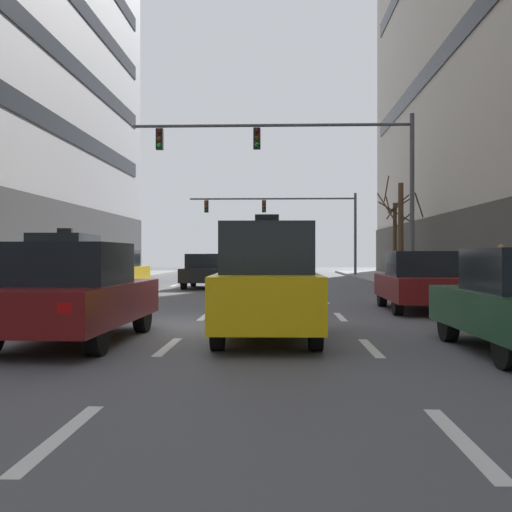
# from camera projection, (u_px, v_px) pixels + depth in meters

# --- Properties ---
(ground_plane) EXTENTS (120.00, 120.00, 0.00)m
(ground_plane) POSITION_uv_depth(u_px,v_px,m) (193.00, 326.00, 13.16)
(ground_plane) COLOR #515156
(lane_stripe_l1_s4) EXTENTS (0.16, 2.00, 0.01)m
(lane_stripe_l1_s4) POSITION_uv_depth(u_px,v_px,m) (71.00, 316.00, 15.28)
(lane_stripe_l1_s4) COLOR silver
(lane_stripe_l1_s4) RESTS_ON ground
(lane_stripe_l1_s5) EXTENTS (0.16, 2.00, 0.01)m
(lane_stripe_l1_s5) POSITION_uv_depth(u_px,v_px,m) (122.00, 301.00, 20.28)
(lane_stripe_l1_s5) COLOR silver
(lane_stripe_l1_s5) RESTS_ON ground
(lane_stripe_l1_s6) EXTENTS (0.16, 2.00, 0.01)m
(lane_stripe_l1_s6) POSITION_uv_depth(u_px,v_px,m) (153.00, 292.00, 25.27)
(lane_stripe_l1_s6) COLOR silver
(lane_stripe_l1_s6) RESTS_ON ground
(lane_stripe_l1_s7) EXTENTS (0.16, 2.00, 0.01)m
(lane_stripe_l1_s7) POSITION_uv_depth(u_px,v_px,m) (174.00, 285.00, 30.27)
(lane_stripe_l1_s7) COLOR silver
(lane_stripe_l1_s7) RESTS_ON ground
(lane_stripe_l1_s8) EXTENTS (0.16, 2.00, 0.01)m
(lane_stripe_l1_s8) POSITION_uv_depth(u_px,v_px,m) (189.00, 281.00, 35.27)
(lane_stripe_l1_s8) COLOR silver
(lane_stripe_l1_s8) RESTS_ON ground
(lane_stripe_l1_s9) EXTENTS (0.16, 2.00, 0.01)m
(lane_stripe_l1_s9) POSITION_uv_depth(u_px,v_px,m) (200.00, 278.00, 40.26)
(lane_stripe_l1_s9) COLOR silver
(lane_stripe_l1_s9) RESTS_ON ground
(lane_stripe_l1_s10) EXTENTS (0.16, 2.00, 0.01)m
(lane_stripe_l1_s10) POSITION_uv_depth(u_px,v_px,m) (209.00, 275.00, 45.26)
(lane_stripe_l1_s10) COLOR silver
(lane_stripe_l1_s10) RESTS_ON ground
(lane_stripe_l2_s2) EXTENTS (0.16, 2.00, 0.01)m
(lane_stripe_l2_s2) POSITION_uv_depth(u_px,v_px,m) (61.00, 436.00, 5.16)
(lane_stripe_l2_s2) COLOR silver
(lane_stripe_l2_s2) RESTS_ON ground
(lane_stripe_l2_s3) EXTENTS (0.16, 2.00, 0.01)m
(lane_stripe_l2_s3) POSITION_uv_depth(u_px,v_px,m) (168.00, 347.00, 10.16)
(lane_stripe_l2_s3) COLOR silver
(lane_stripe_l2_s3) RESTS_ON ground
(lane_stripe_l2_s4) EXTENTS (0.16, 2.00, 0.01)m
(lane_stripe_l2_s4) POSITION_uv_depth(u_px,v_px,m) (205.00, 316.00, 15.16)
(lane_stripe_l2_s4) COLOR silver
(lane_stripe_l2_s4) RESTS_ON ground
(lane_stripe_l2_s5) EXTENTS (0.16, 2.00, 0.01)m
(lane_stripe_l2_s5) POSITION_uv_depth(u_px,v_px,m) (223.00, 301.00, 20.15)
(lane_stripe_l2_s5) COLOR silver
(lane_stripe_l2_s5) RESTS_ON ground
(lane_stripe_l2_s6) EXTENTS (0.16, 2.00, 0.01)m
(lane_stripe_l2_s6) POSITION_uv_depth(u_px,v_px,m) (234.00, 292.00, 25.15)
(lane_stripe_l2_s6) COLOR silver
(lane_stripe_l2_s6) RESTS_ON ground
(lane_stripe_l2_s7) EXTENTS (0.16, 2.00, 0.01)m
(lane_stripe_l2_s7) POSITION_uv_depth(u_px,v_px,m) (242.00, 286.00, 30.14)
(lane_stripe_l2_s7) COLOR silver
(lane_stripe_l2_s7) RESTS_ON ground
(lane_stripe_l2_s8) EXTENTS (0.16, 2.00, 0.01)m
(lane_stripe_l2_s8) POSITION_uv_depth(u_px,v_px,m) (247.00, 281.00, 35.14)
(lane_stripe_l2_s8) COLOR silver
(lane_stripe_l2_s8) RESTS_ON ground
(lane_stripe_l2_s9) EXTENTS (0.16, 2.00, 0.01)m
(lane_stripe_l2_s9) POSITION_uv_depth(u_px,v_px,m) (251.00, 278.00, 40.14)
(lane_stripe_l2_s9) COLOR silver
(lane_stripe_l2_s9) RESTS_ON ground
(lane_stripe_l2_s10) EXTENTS (0.16, 2.00, 0.01)m
(lane_stripe_l2_s10) POSITION_uv_depth(u_px,v_px,m) (254.00, 275.00, 45.13)
(lane_stripe_l2_s10) COLOR silver
(lane_stripe_l2_s10) RESTS_ON ground
(lane_stripe_l3_s2) EXTENTS (0.16, 2.00, 0.01)m
(lane_stripe_l3_s2) POSITION_uv_depth(u_px,v_px,m) (462.00, 440.00, 5.04)
(lane_stripe_l3_s2) COLOR silver
(lane_stripe_l3_s2) RESTS_ON ground
(lane_stripe_l3_s3) EXTENTS (0.16, 2.00, 0.01)m
(lane_stripe_l3_s3) POSITION_uv_depth(u_px,v_px,m) (371.00, 348.00, 10.03)
(lane_stripe_l3_s3) COLOR silver
(lane_stripe_l3_s3) RESTS_ON ground
(lane_stripe_l3_s4) EXTENTS (0.16, 2.00, 0.01)m
(lane_stripe_l3_s4) POSITION_uv_depth(u_px,v_px,m) (340.00, 317.00, 15.03)
(lane_stripe_l3_s4) COLOR silver
(lane_stripe_l3_s4) RESTS_ON ground
(lane_stripe_l3_s5) EXTENTS (0.16, 2.00, 0.01)m
(lane_stripe_l3_s5) POSITION_uv_depth(u_px,v_px,m) (325.00, 301.00, 20.03)
(lane_stripe_l3_s5) COLOR silver
(lane_stripe_l3_s5) RESTS_ON ground
(lane_stripe_l3_s6) EXTENTS (0.16, 2.00, 0.01)m
(lane_stripe_l3_s6) POSITION_uv_depth(u_px,v_px,m) (316.00, 292.00, 25.02)
(lane_stripe_l3_s6) COLOR silver
(lane_stripe_l3_s6) RESTS_ON ground
(lane_stripe_l3_s7) EXTENTS (0.16, 2.00, 0.01)m
(lane_stripe_l3_s7) POSITION_uv_depth(u_px,v_px,m) (310.00, 286.00, 30.02)
(lane_stripe_l3_s7) COLOR silver
(lane_stripe_l3_s7) RESTS_ON ground
(lane_stripe_l3_s8) EXTENTS (0.16, 2.00, 0.01)m
(lane_stripe_l3_s8) POSITION_uv_depth(u_px,v_px,m) (305.00, 281.00, 35.02)
(lane_stripe_l3_s8) COLOR silver
(lane_stripe_l3_s8) RESTS_ON ground
(lane_stripe_l3_s9) EXTENTS (0.16, 2.00, 0.01)m
(lane_stripe_l3_s9) POSITION_uv_depth(u_px,v_px,m) (302.00, 278.00, 40.01)
(lane_stripe_l3_s9) COLOR silver
(lane_stripe_l3_s9) RESTS_ON ground
(lane_stripe_l3_s10) EXTENTS (0.16, 2.00, 0.01)m
(lane_stripe_l3_s10) POSITION_uv_depth(u_px,v_px,m) (300.00, 275.00, 45.01)
(lane_stripe_l3_s10) COLOR silver
(lane_stripe_l3_s10) RESTS_ON ground
(car_driving_0) EXTENTS (1.84, 4.20, 1.56)m
(car_driving_0) POSITION_uv_depth(u_px,v_px,m) (205.00, 271.00, 27.98)
(car_driving_0) COLOR black
(car_driving_0) RESTS_ON ground
(taxi_driving_1) EXTENTS (2.07, 4.58, 2.37)m
(taxi_driving_1) POSITION_uv_depth(u_px,v_px,m) (65.00, 268.00, 19.55)
(taxi_driving_1) COLOR black
(taxi_driving_1) RESTS_ON ground
(car_driving_2) EXTENTS (1.82, 4.24, 1.58)m
(car_driving_2) POSITION_uv_depth(u_px,v_px,m) (221.00, 267.00, 38.15)
(car_driving_2) COLOR black
(car_driving_2) RESTS_ON ground
(taxi_driving_3) EXTENTS (1.86, 4.32, 2.25)m
(taxi_driving_3) POSITION_uv_depth(u_px,v_px,m) (267.00, 282.00, 11.08)
(taxi_driving_3) COLOR black
(taxi_driving_3) RESTS_ON ground
(taxi_driving_4) EXTENTS (1.95, 4.62, 1.92)m
(taxi_driving_4) POSITION_uv_depth(u_px,v_px,m) (116.00, 271.00, 25.83)
(taxi_driving_4) COLOR black
(taxi_driving_4) RESTS_ON ground
(car_driving_5) EXTENTS (2.03, 4.66, 1.73)m
(car_driving_5) POSITION_uv_depth(u_px,v_px,m) (74.00, 293.00, 10.66)
(car_driving_5) COLOR black
(car_driving_5) RESTS_ON ground
(car_driving_6) EXTENTS (2.08, 4.71, 1.75)m
(car_driving_6) POSITION_uv_depth(u_px,v_px,m) (274.00, 266.00, 35.63)
(car_driving_6) COLOR black
(car_driving_6) RESTS_ON ground
(car_parked_2) EXTENTS (1.89, 4.35, 1.62)m
(car_parked_2) POSITION_uv_depth(u_px,v_px,m) (419.00, 282.00, 16.64)
(car_parked_2) COLOR black
(car_parked_2) RESTS_ON ground
(traffic_signal_0) EXTENTS (11.23, 0.35, 6.96)m
(traffic_signal_0) POSITION_uv_depth(u_px,v_px,m) (314.00, 161.00, 24.31)
(traffic_signal_0) COLOR #4C4C51
(traffic_signal_0) RESTS_ON sidewalk_right
(traffic_signal_1) EXTENTS (11.51, 0.35, 5.62)m
(traffic_signal_1) POSITION_uv_depth(u_px,v_px,m) (292.00, 214.00, 42.31)
(traffic_signal_1) COLOR #4C4C51
(traffic_signal_1) RESTS_ON sidewalk_right
(street_tree_0) EXTENTS (2.04, 2.05, 4.76)m
(street_tree_0) POSITION_uv_depth(u_px,v_px,m) (395.00, 236.00, 33.23)
(street_tree_0) COLOR #4C3823
(street_tree_0) RESTS_ON sidewalk_right
(street_tree_2) EXTENTS (2.23, 2.22, 5.58)m
(street_tree_2) POSITION_uv_depth(u_px,v_px,m) (401.00, 229.00, 31.65)
(street_tree_2) COLOR #4C3823
(street_tree_2) RESTS_ON sidewalk_right
(pedestrian_1) EXTENTS (0.39, 0.41, 1.70)m
(pedestrian_1) POSITION_uv_depth(u_px,v_px,m) (501.00, 268.00, 18.51)
(pedestrian_1) COLOR black
(pedestrian_1) RESTS_ON sidewalk_right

